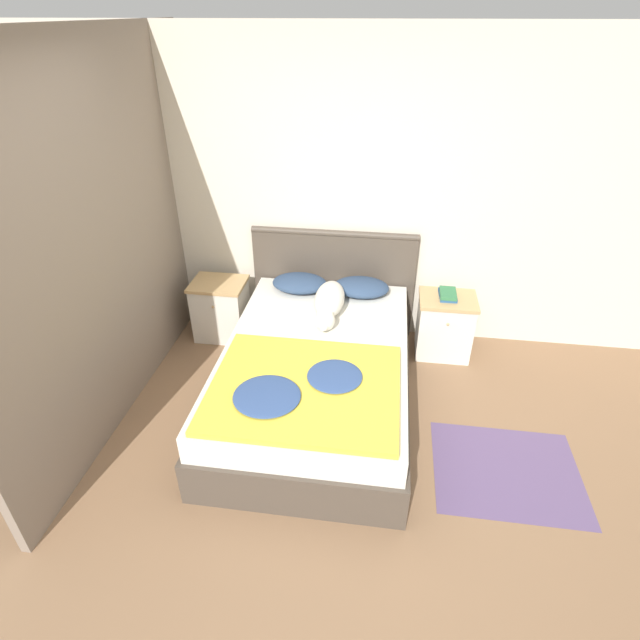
{
  "coord_description": "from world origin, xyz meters",
  "views": [
    {
      "loc": [
        0.39,
        -1.94,
        2.61
      ],
      "look_at": [
        -0.05,
        1.2,
        0.63
      ],
      "focal_mm": 28.0,
      "sensor_mm": 36.0,
      "label": 1
    }
  ],
  "objects_px": {
    "dog": "(329,302)",
    "book_stack": "(448,294)",
    "nightstand_right": "(444,326)",
    "nightstand_left": "(221,309)",
    "bed": "(316,376)",
    "pillow_right": "(361,287)",
    "pillow_left": "(300,283)"
  },
  "relations": [
    {
      "from": "bed",
      "to": "dog",
      "type": "height_order",
      "value": "dog"
    },
    {
      "from": "pillow_right",
      "to": "book_stack",
      "type": "bearing_deg",
      "value": 0.71
    },
    {
      "from": "pillow_left",
      "to": "nightstand_left",
      "type": "bearing_deg",
      "value": -179.26
    },
    {
      "from": "nightstand_right",
      "to": "bed",
      "type": "bearing_deg",
      "value": -140.62
    },
    {
      "from": "nightstand_left",
      "to": "pillow_left",
      "type": "bearing_deg",
      "value": 0.74
    },
    {
      "from": "pillow_left",
      "to": "pillow_right",
      "type": "xyz_separation_m",
      "value": [
        0.53,
        0.0,
        0.0
      ]
    },
    {
      "from": "pillow_right",
      "to": "book_stack",
      "type": "relative_size",
      "value": 2.05
    },
    {
      "from": "nightstand_right",
      "to": "pillow_right",
      "type": "relative_size",
      "value": 1.16
    },
    {
      "from": "nightstand_left",
      "to": "book_stack",
      "type": "height_order",
      "value": "book_stack"
    },
    {
      "from": "nightstand_right",
      "to": "pillow_left",
      "type": "xyz_separation_m",
      "value": [
        -1.27,
        0.01,
        0.32
      ]
    },
    {
      "from": "dog",
      "to": "book_stack",
      "type": "bearing_deg",
      "value": 19.86
    },
    {
      "from": "bed",
      "to": "nightstand_left",
      "type": "relative_size",
      "value": 3.8
    },
    {
      "from": "dog",
      "to": "nightstand_right",
      "type": "bearing_deg",
      "value": 18.73
    },
    {
      "from": "book_stack",
      "to": "nightstand_right",
      "type": "bearing_deg",
      "value": -66.44
    },
    {
      "from": "bed",
      "to": "book_stack",
      "type": "xyz_separation_m",
      "value": [
        0.99,
        0.84,
        0.32
      ]
    },
    {
      "from": "bed",
      "to": "nightstand_left",
      "type": "xyz_separation_m",
      "value": [
        -1.0,
        0.82,
        0.02
      ]
    },
    {
      "from": "nightstand_left",
      "to": "book_stack",
      "type": "xyz_separation_m",
      "value": [
        2.0,
        0.02,
        0.3
      ]
    },
    {
      "from": "nightstand_left",
      "to": "book_stack",
      "type": "bearing_deg",
      "value": 0.53
    },
    {
      "from": "pillow_right",
      "to": "dog",
      "type": "distance_m",
      "value": 0.41
    },
    {
      "from": "pillow_left",
      "to": "pillow_right",
      "type": "distance_m",
      "value": 0.53
    },
    {
      "from": "pillow_left",
      "to": "dog",
      "type": "relative_size",
      "value": 0.65
    },
    {
      "from": "nightstand_left",
      "to": "nightstand_right",
      "type": "distance_m",
      "value": 2.0
    },
    {
      "from": "pillow_right",
      "to": "pillow_left",
      "type": "bearing_deg",
      "value": 180.0
    },
    {
      "from": "dog",
      "to": "nightstand_left",
      "type": "bearing_deg",
      "value": 162.39
    },
    {
      "from": "pillow_right",
      "to": "dog",
      "type": "xyz_separation_m",
      "value": [
        -0.23,
        -0.34,
        0.03
      ]
    },
    {
      "from": "pillow_left",
      "to": "dog",
      "type": "xyz_separation_m",
      "value": [
        0.3,
        -0.34,
        0.03
      ]
    },
    {
      "from": "bed",
      "to": "nightstand_right",
      "type": "distance_m",
      "value": 1.3
    },
    {
      "from": "nightstand_left",
      "to": "pillow_right",
      "type": "bearing_deg",
      "value": 0.43
    },
    {
      "from": "pillow_left",
      "to": "dog",
      "type": "height_order",
      "value": "dog"
    },
    {
      "from": "nightstand_right",
      "to": "pillow_left",
      "type": "relative_size",
      "value": 1.16
    },
    {
      "from": "pillow_right",
      "to": "nightstand_right",
      "type": "bearing_deg",
      "value": -0.74
    },
    {
      "from": "nightstand_left",
      "to": "dog",
      "type": "xyz_separation_m",
      "value": [
        1.03,
        -0.33,
        0.34
      ]
    }
  ]
}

